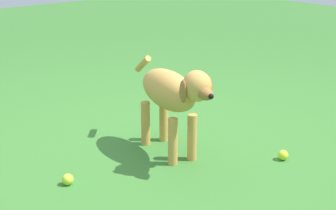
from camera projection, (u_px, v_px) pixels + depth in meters
ground at (158, 149)px, 3.44m from camera, size 14.00×14.00×0.00m
dog at (172, 94)px, 3.23m from camera, size 0.92×0.33×0.63m
tennis_ball_0 at (283, 155)px, 3.27m from camera, size 0.07×0.07×0.07m
tennis_ball_1 at (68, 179)px, 2.95m from camera, size 0.07×0.07×0.07m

